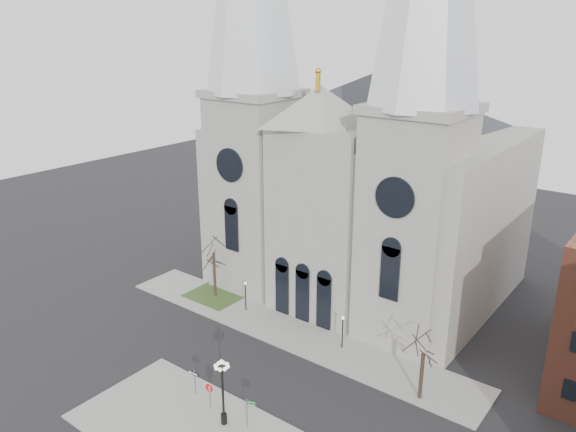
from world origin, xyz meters
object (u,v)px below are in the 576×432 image
Objects in this scene: stop_sign at (210,390)px; street_name_sign at (248,411)px; one_way_sign at (195,378)px; globe_lamp at (222,384)px.

stop_sign is 0.95× the size of street_name_sign.
street_name_sign is (3.81, 0.19, -0.24)m from stop_sign.
one_way_sign is 0.90× the size of street_name_sign.
globe_lamp reaches higher than stop_sign.
stop_sign is at bearing 163.47° from globe_lamp.
one_way_sign is at bearing 154.83° from street_name_sign.
street_name_sign is at bearing 24.57° from globe_lamp.
stop_sign is 2.39m from one_way_sign.
globe_lamp reaches higher than one_way_sign.
globe_lamp is 2.51× the size of one_way_sign.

